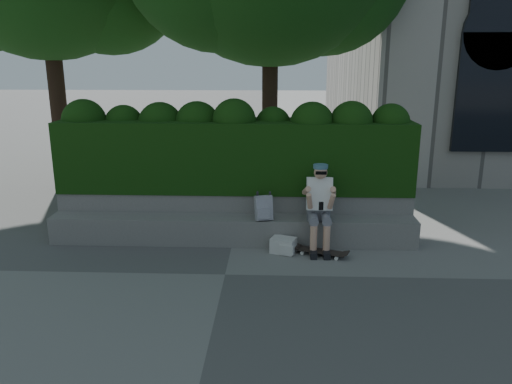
{
  "coord_description": "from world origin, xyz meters",
  "views": [
    {
      "loc": [
        0.7,
        -6.51,
        2.99
      ],
      "look_at": [
        0.4,
        1.0,
        0.95
      ],
      "focal_mm": 35.0,
      "sensor_mm": 36.0,
      "label": 1
    }
  ],
  "objects_px": {
    "backpack_plaid": "(264,208)",
    "backpack_ground": "(283,245)",
    "person": "(319,204)",
    "skateboard": "(321,251)"
  },
  "relations": [
    {
      "from": "person",
      "to": "backpack_plaid",
      "type": "bearing_deg",
      "value": 174.73
    },
    {
      "from": "skateboard",
      "to": "backpack_plaid",
      "type": "bearing_deg",
      "value": 177.48
    },
    {
      "from": "skateboard",
      "to": "backpack_plaid",
      "type": "height_order",
      "value": "backpack_plaid"
    },
    {
      "from": "person",
      "to": "backpack_plaid",
      "type": "xyz_separation_m",
      "value": [
        -0.88,
        0.08,
        -0.1
      ]
    },
    {
      "from": "backpack_plaid",
      "to": "backpack_ground",
      "type": "height_order",
      "value": "backpack_plaid"
    },
    {
      "from": "backpack_plaid",
      "to": "skateboard",
      "type": "bearing_deg",
      "value": -39.03
    },
    {
      "from": "skateboard",
      "to": "backpack_plaid",
      "type": "distance_m",
      "value": 1.14
    },
    {
      "from": "skateboard",
      "to": "person",
      "type": "bearing_deg",
      "value": 113.61
    },
    {
      "from": "skateboard",
      "to": "backpack_ground",
      "type": "distance_m",
      "value": 0.59
    },
    {
      "from": "backpack_plaid",
      "to": "backpack_ground",
      "type": "bearing_deg",
      "value": -57.09
    }
  ]
}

